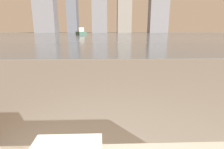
# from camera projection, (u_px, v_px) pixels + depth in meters

# --- Properties ---
(harbor_water) EXTENTS (180.00, 110.00, 0.01)m
(harbor_water) POSITION_uv_depth(u_px,v_px,m) (106.00, 34.00, 60.13)
(harbor_water) COLOR slate
(harbor_water) RESTS_ON ground_plane
(harbor_boat_1) EXTENTS (3.45, 5.53, 1.96)m
(harbor_boat_1) POSITION_uv_depth(u_px,v_px,m) (81.00, 32.00, 45.96)
(harbor_boat_1) COLOR #335647
(harbor_boat_1) RESTS_ON harbor_water
(skyline_tower_0) EXTENTS (12.85, 10.12, 25.18)m
(skyline_tower_0) POSITION_uv_depth(u_px,v_px,m) (46.00, 12.00, 110.13)
(skyline_tower_0) COLOR slate
(skyline_tower_0) RESTS_ON ground_plane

